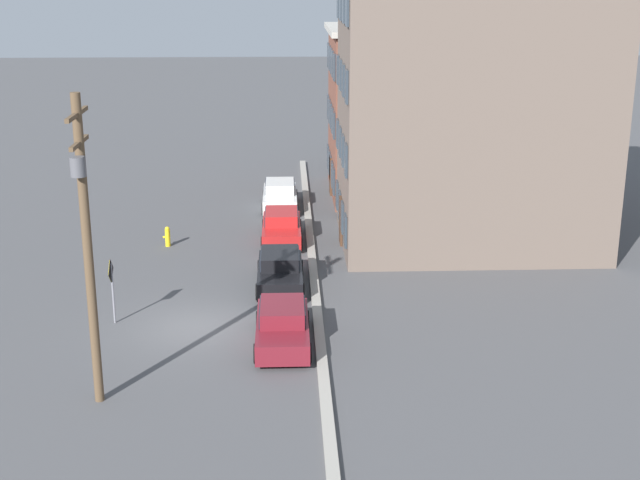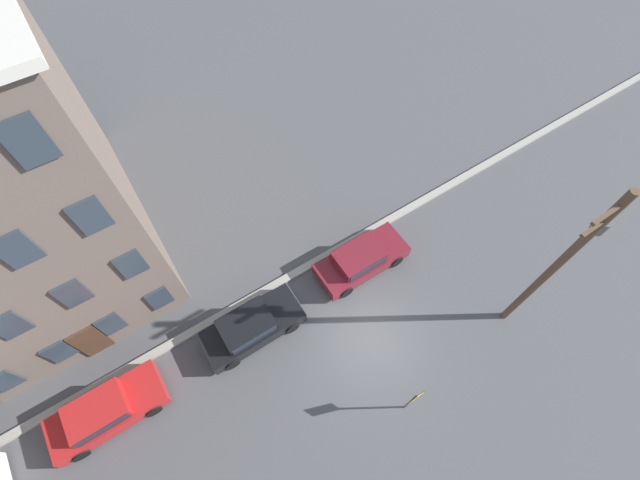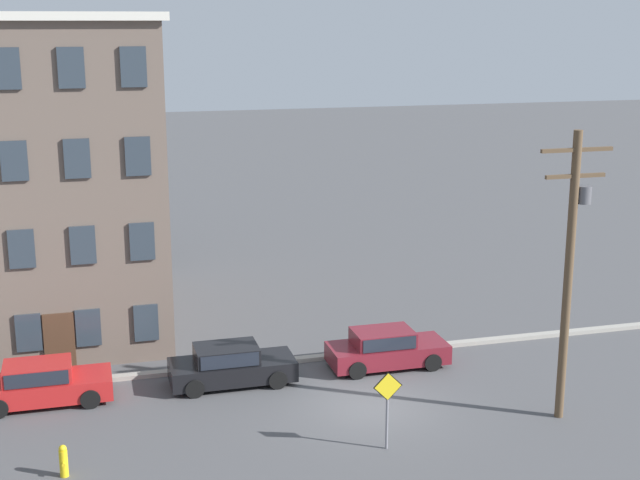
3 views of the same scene
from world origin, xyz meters
The scene contains 7 objects.
ground_plane centered at (0.00, 0.00, 0.00)m, with size 200.00×200.00×0.00m, color #4C4C4F.
kerb_strip centered at (0.00, 4.50, 0.08)m, with size 56.00×0.36×0.16m, color #9E998E.
car_red centered at (-10.57, 3.14, 0.75)m, with size 4.40×1.92×1.43m.
car_black centered at (-4.22, 3.09, 0.75)m, with size 4.40×1.92×1.43m.
car_maroon centered at (1.63, 3.20, 0.75)m, with size 4.40×1.92×1.43m.
caution_sign centered at (-0.51, -3.02, 1.64)m, with size 0.91×0.08×2.47m.
utility_pole centered at (5.69, -2.36, 5.24)m, with size 2.40×0.44×9.33m.
Camera 2 is at (-4.95, -3.55, 18.34)m, focal length 24.00 mm.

